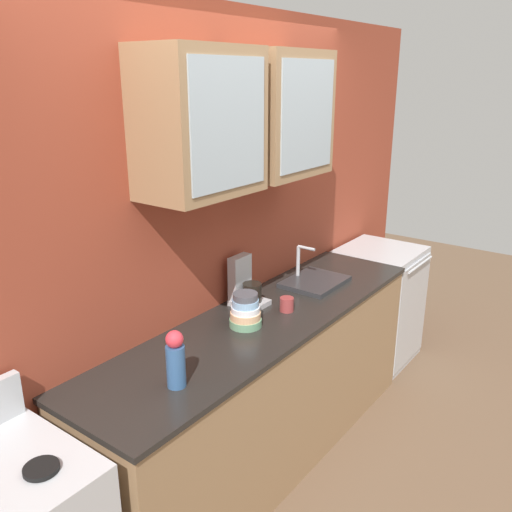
% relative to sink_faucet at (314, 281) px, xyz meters
% --- Properties ---
extents(ground_plane, '(10.00, 10.00, 0.00)m').
position_rel_sink_faucet_xyz_m(ground_plane, '(-0.59, -0.04, -0.94)').
color(ground_plane, brown).
extents(back_wall_unit, '(4.69, 0.45, 2.56)m').
position_rel_sink_faucet_xyz_m(back_wall_unit, '(-0.60, 0.28, 0.48)').
color(back_wall_unit, '#993D28').
rests_on(back_wall_unit, ground_plane).
extents(counter, '(2.46, 0.63, 0.92)m').
position_rel_sink_faucet_xyz_m(counter, '(-0.59, -0.04, -0.48)').
color(counter, '#93704C').
rests_on(counter, ground_plane).
extents(sink_faucet, '(0.40, 0.32, 0.24)m').
position_rel_sink_faucet_xyz_m(sink_faucet, '(0.00, 0.00, 0.00)').
color(sink_faucet, '#2D2D30').
rests_on(sink_faucet, counter).
extents(bowl_stack, '(0.18, 0.18, 0.19)m').
position_rel_sink_faucet_xyz_m(bowl_stack, '(-0.75, -0.02, 0.06)').
color(bowl_stack, '#669972').
rests_on(bowl_stack, counter).
extents(vase, '(0.08, 0.08, 0.26)m').
position_rel_sink_faucet_xyz_m(vase, '(-1.40, -0.14, 0.11)').
color(vase, '#33598C').
rests_on(vase, counter).
extents(cup_near_sink, '(0.11, 0.08, 0.08)m').
position_rel_sink_faucet_xyz_m(cup_near_sink, '(-0.45, -0.09, 0.02)').
color(cup_near_sink, '#993838').
rests_on(cup_near_sink, counter).
extents(dishwasher, '(0.59, 0.62, 0.92)m').
position_rel_sink_faucet_xyz_m(dishwasher, '(0.94, -0.04, -0.48)').
color(dishwasher, silver).
rests_on(dishwasher, ground_plane).
extents(coffee_maker, '(0.17, 0.20, 0.29)m').
position_rel_sink_faucet_xyz_m(coffee_maker, '(-0.52, 0.16, 0.09)').
color(coffee_maker, '#B7B7BC').
rests_on(coffee_maker, counter).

